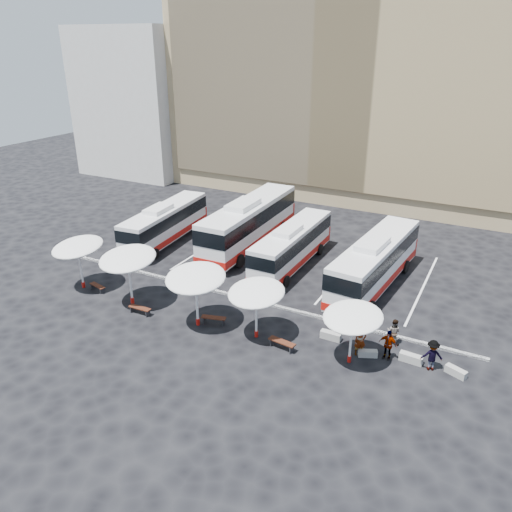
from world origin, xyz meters
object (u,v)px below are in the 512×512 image
at_px(sunshade_1, 128,259).
at_px(passenger_1, 394,332).
at_px(bus_2, 292,245).
at_px(conc_bench_2, 411,358).
at_px(sunshade_3, 256,293).
at_px(wood_bench_0, 97,287).
at_px(bus_1, 249,222).
at_px(passenger_2, 388,345).
at_px(conc_bench_1, 368,353).
at_px(bus_3, 375,261).
at_px(wood_bench_1, 140,309).
at_px(passenger_3, 432,355).
at_px(conc_bench_3, 456,372).
at_px(wood_bench_3, 282,343).
at_px(wood_bench_2, 214,319).
at_px(conc_bench_0, 331,336).
at_px(bus_0, 165,223).
at_px(passenger_0, 360,341).
at_px(sunshade_2, 196,278).
at_px(sunshade_0, 78,247).

bearing_deg(sunshade_1, passenger_1, 10.95).
xyz_separation_m(bus_2, conc_bench_2, (11.07, -8.68, -1.53)).
height_order(sunshade_3, wood_bench_0, sunshade_3).
height_order(bus_1, passenger_2, bus_1).
relative_size(wood_bench_0, conc_bench_1, 1.41).
height_order(bus_3, wood_bench_1, bus_3).
distance_m(wood_bench_0, wood_bench_1, 4.93).
height_order(conc_bench_1, passenger_3, passenger_3).
bearing_deg(wood_bench_1, passenger_2, 9.31).
height_order(bus_1, conc_bench_3, bus_1).
distance_m(conc_bench_2, passenger_3, 1.26).
bearing_deg(wood_bench_1, conc_bench_3, 8.05).
height_order(conc_bench_2, passenger_2, passenger_2).
bearing_deg(wood_bench_3, bus_1, 125.01).
height_order(sunshade_1, sunshade_3, sunshade_1).
distance_m(bus_3, conc_bench_1, 9.17).
bearing_deg(wood_bench_3, sunshade_3, 166.50).
distance_m(wood_bench_2, passenger_3, 13.00).
bearing_deg(bus_1, sunshade_1, -100.58).
relative_size(bus_2, conc_bench_3, 9.58).
bearing_deg(passenger_1, passenger_2, 99.70).
bearing_deg(conc_bench_0, sunshade_1, -171.27).
bearing_deg(bus_0, wood_bench_0, -87.43).
distance_m(bus_2, passenger_1, 12.24).
xyz_separation_m(bus_0, passenger_0, (20.16, -8.87, -0.86)).
relative_size(sunshade_3, conc_bench_3, 3.49).
height_order(bus_0, bus_2, bus_0).
bearing_deg(conc_bench_3, bus_1, 149.16).
height_order(bus_2, passenger_2, bus_2).
height_order(bus_1, passenger_0, bus_1).
distance_m(bus_1, passenger_3, 20.40).
bearing_deg(passenger_1, bus_0, -9.51).
xyz_separation_m(bus_2, conc_bench_1, (8.80, -9.29, -1.57)).
xyz_separation_m(conc_bench_0, conc_bench_1, (2.46, -0.73, -0.03)).
xyz_separation_m(sunshade_2, conc_bench_2, (12.68, 2.19, -3.03)).
xyz_separation_m(wood_bench_1, passenger_1, (15.43, 4.13, 0.45)).
height_order(bus_3, sunshade_0, bus_3).
xyz_separation_m(sunshade_1, passenger_0, (15.40, 1.29, -2.39)).
distance_m(passenger_0, passenger_2, 1.51).
height_order(conc_bench_1, conc_bench_3, conc_bench_3).
relative_size(sunshade_0, conc_bench_3, 3.97).
bearing_deg(passenger_0, conc_bench_3, -29.82).
relative_size(wood_bench_3, passenger_3, 0.95).
bearing_deg(passenger_0, wood_bench_2, 150.49).
height_order(sunshade_0, conc_bench_1, sunshade_0).
bearing_deg(passenger_2, conc_bench_2, 17.91).
height_order(passenger_1, passenger_2, passenger_2).
xyz_separation_m(bus_1, passenger_0, (13.27, -11.52, -1.25)).
xyz_separation_m(sunshade_2, conc_bench_1, (10.40, 1.58, -3.07)).
bearing_deg(conc_bench_1, passenger_1, 64.19).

